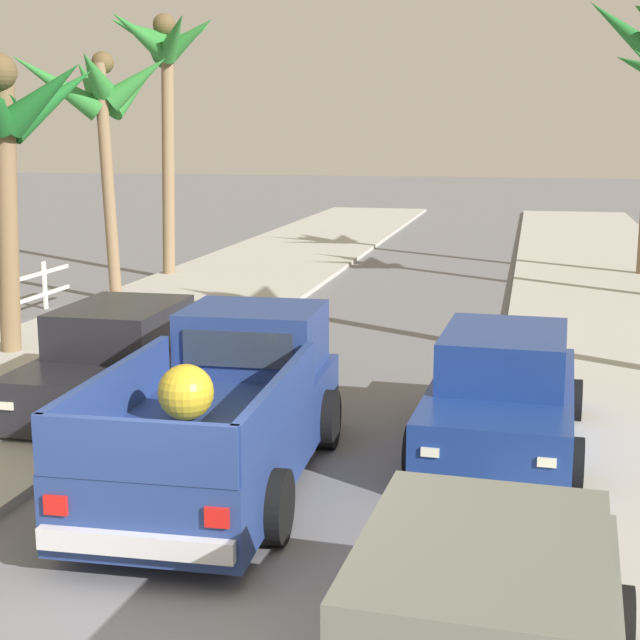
{
  "coord_description": "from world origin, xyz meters",
  "views": [
    {
      "loc": [
        2.88,
        -6.48,
        4.01
      ],
      "look_at": [
        -0.2,
        7.16,
        1.2
      ],
      "focal_mm": 52.6,
      "sensor_mm": 36.0,
      "label": 1
    }
  ],
  "objects": [
    {
      "name": "ground_plane",
      "position": [
        0.0,
        0.0,
        0.0
      ],
      "size": [
        160.0,
        160.0,
        0.0
      ],
      "primitive_type": "plane",
      "color": "slate"
    },
    {
      "name": "sidewalk_left",
      "position": [
        -4.9,
        12.0,
        0.06
      ],
      "size": [
        4.87,
        60.0,
        0.12
      ],
      "primitive_type": "cube",
      "color": "#B2AFA8",
      "rests_on": "ground"
    },
    {
      "name": "sidewalk_right",
      "position": [
        4.9,
        12.0,
        0.06
      ],
      "size": [
        4.87,
        60.0,
        0.12
      ],
      "primitive_type": "cube",
      "color": "#B2AFA8",
      "rests_on": "ground"
    },
    {
      "name": "curb_left",
      "position": [
        -3.86,
        12.0,
        0.05
      ],
      "size": [
        0.16,
        60.0,
        0.1
      ],
      "primitive_type": "cube",
      "color": "silver",
      "rests_on": "ground"
    },
    {
      "name": "curb_right",
      "position": [
        3.86,
        12.0,
        0.05
      ],
      "size": [
        0.16,
        60.0,
        0.1
      ],
      "primitive_type": "cube",
      "color": "silver",
      "rests_on": "ground"
    },
    {
      "name": "pickup_truck",
      "position": [
        -0.52,
        3.5,
        0.78
      ],
      "size": [
        2.36,
        5.28,
        1.8
      ],
      "color": "navy",
      "rests_on": "ground"
    },
    {
      "name": "car_left_near",
      "position": [
        -2.93,
        5.91,
        0.71
      ],
      "size": [
        2.07,
        4.28,
        1.54
      ],
      "color": "black",
      "rests_on": "ground"
    },
    {
      "name": "car_right_near",
      "position": [
        2.61,
        5.31,
        0.71
      ],
      "size": [
        2.14,
        4.31,
        1.54
      ],
      "color": "navy",
      "rests_on": "ground"
    },
    {
      "name": "palm_tree_right_fore",
      "position": [
        -6.25,
        8.65,
        4.37
      ],
      "size": [
        3.83,
        3.71,
        5.4
      ],
      "color": "brown",
      "rests_on": "ground"
    },
    {
      "name": "palm_tree_right_mid",
      "position": [
        -7.0,
        14.18,
        4.86
      ],
      "size": [
        3.54,
        3.37,
        5.93
      ],
      "color": "#846B4C",
      "rests_on": "ground"
    },
    {
      "name": "palm_tree_right_back",
      "position": [
        -7.02,
        18.15,
        6.03
      ],
      "size": [
        3.06,
        4.21,
        7.19
      ],
      "color": "#846B4C",
      "rests_on": "ground"
    }
  ]
}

